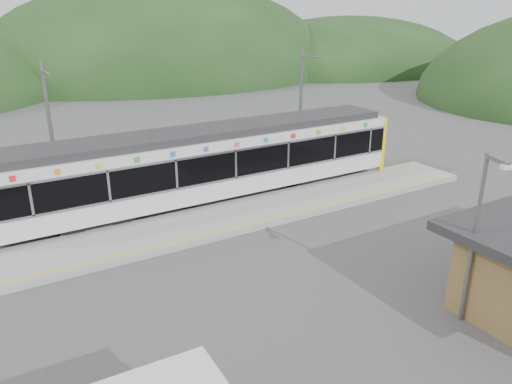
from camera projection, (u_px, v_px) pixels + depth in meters
ground at (282, 245)px, 20.53m from camera, size 120.00×120.00×0.00m
hills at (322, 183)px, 27.77m from camera, size 146.00×149.00×26.00m
platform at (242, 215)px, 23.13m from camera, size 26.00×3.20×0.30m
yellow_line at (257, 221)px, 22.03m from camera, size 26.00×0.10×0.01m
train at (213, 161)px, 24.56m from camera, size 20.44×3.01×3.74m
catenary_mast_west at (52, 136)px, 22.76m from camera, size 0.18×1.80×7.00m
catenary_mast_east at (301, 107)px, 29.52m from camera, size 0.18×1.80×7.00m
lamp_post at (479, 226)px, 14.41m from camera, size 0.39×1.01×5.42m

